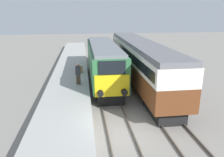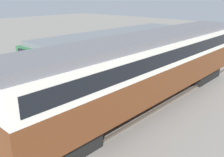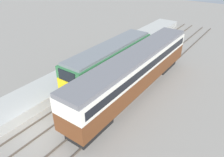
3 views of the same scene
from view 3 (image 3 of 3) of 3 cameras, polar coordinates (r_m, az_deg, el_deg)
ground_plane at (r=18.42m, az=-18.80°, el=-12.44°), size 120.00×120.00×0.00m
platform_left at (r=24.41m, az=-9.01°, el=1.48°), size 3.50×50.00×0.91m
rails_near_track at (r=20.80m, az=-8.01°, el=-5.18°), size 1.51×60.00×0.14m
rails_far_track at (r=19.02m, az=-0.37°, el=-8.67°), size 1.50×60.00×0.14m
locomotive at (r=22.85m, az=-0.41°, el=4.57°), size 2.70×12.70×3.90m
passenger_carriage at (r=20.50m, az=6.11°, el=2.38°), size 2.75×17.69×4.16m
person_on_platform at (r=22.57m, az=-9.51°, el=2.83°), size 0.44×0.26×1.79m
luggage_crate at (r=25.35m, az=-3.41°, el=4.83°), size 0.70×0.56×0.60m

